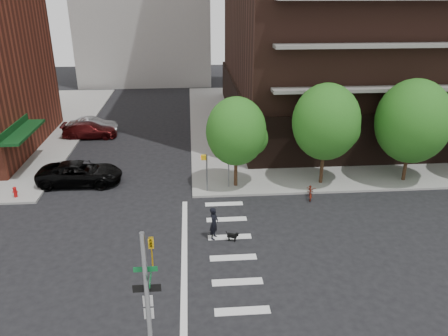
% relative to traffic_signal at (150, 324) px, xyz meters
% --- Properties ---
extents(ground, '(120.00, 120.00, 0.00)m').
position_rel_traffic_signal_xyz_m(ground, '(0.47, 7.49, -2.70)').
color(ground, black).
rests_on(ground, ground).
extents(sidewalk_ne, '(39.00, 33.00, 0.15)m').
position_rel_traffic_signal_xyz_m(sidewalk_ne, '(20.97, 30.99, -2.62)').
color(sidewalk_ne, gray).
rests_on(sidewalk_ne, ground).
extents(crosswalk, '(3.85, 13.00, 0.01)m').
position_rel_traffic_signal_xyz_m(crosswalk, '(2.68, 7.49, -2.69)').
color(crosswalk, silver).
rests_on(crosswalk, ground).
extents(tree_a, '(4.00, 4.00, 5.90)m').
position_rel_traffic_signal_xyz_m(tree_a, '(4.47, 15.99, 1.35)').
color(tree_a, '#301E11').
rests_on(tree_a, sidewalk_ne).
extents(tree_b, '(4.50, 4.50, 6.65)m').
position_rel_traffic_signal_xyz_m(tree_b, '(10.47, 15.99, 1.85)').
color(tree_b, '#301E11').
rests_on(tree_b, sidewalk_ne).
extents(tree_c, '(5.00, 5.00, 6.80)m').
position_rel_traffic_signal_xyz_m(tree_c, '(16.47, 15.99, 1.75)').
color(tree_c, '#301E11').
rests_on(tree_c, sidewalk_ne).
extents(traffic_signal, '(0.90, 0.75, 6.00)m').
position_rel_traffic_signal_xyz_m(traffic_signal, '(0.00, 0.00, 0.00)').
color(traffic_signal, slate).
rests_on(traffic_signal, sidewalk_s).
extents(pedestrian_signal, '(2.18, 0.67, 2.60)m').
position_rel_traffic_signal_xyz_m(pedestrian_signal, '(2.79, 15.42, -0.84)').
color(pedestrian_signal, slate).
rests_on(pedestrian_signal, sidewalk_ne).
extents(fire_hydrant, '(0.24, 0.24, 0.73)m').
position_rel_traffic_signal_xyz_m(fire_hydrant, '(-10.03, 15.29, -2.15)').
color(fire_hydrant, '#A50C0C').
rests_on(fire_hydrant, sidewalk_nw).
extents(parked_car_black, '(2.78, 5.79, 1.59)m').
position_rel_traffic_signal_xyz_m(parked_car_black, '(-6.32, 17.41, -1.90)').
color(parked_car_black, black).
rests_on(parked_car_black, ground).
extents(parked_car_maroon, '(2.08, 4.90, 1.41)m').
position_rel_traffic_signal_xyz_m(parked_car_maroon, '(-7.73, 27.68, -1.99)').
color(parked_car_maroon, '#480E0E').
rests_on(parked_car_maroon, ground).
extents(parked_car_silver, '(1.60, 4.54, 1.49)m').
position_rel_traffic_signal_xyz_m(parked_car_silver, '(-7.73, 29.08, -1.95)').
color(parked_car_silver, gray).
rests_on(parked_car_silver, ground).
extents(scooter, '(1.01, 1.85, 0.92)m').
position_rel_traffic_signal_xyz_m(scooter, '(9.20, 13.99, -2.24)').
color(scooter, maroon).
rests_on(scooter, ground).
extents(dog_walker, '(0.80, 0.68, 1.87)m').
position_rel_traffic_signal_xyz_m(dog_walker, '(2.60, 9.47, -1.77)').
color(dog_walker, black).
rests_on(dog_walker, ground).
extents(dog, '(0.63, 0.36, 0.53)m').
position_rel_traffic_signal_xyz_m(dog, '(3.59, 9.09, -2.37)').
color(dog, black).
rests_on(dog, ground).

